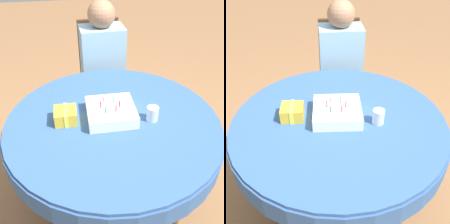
{
  "view_description": "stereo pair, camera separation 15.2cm",
  "coord_description": "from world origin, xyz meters",
  "views": [
    {
      "loc": [
        -0.2,
        -1.2,
        1.65
      ],
      "look_at": [
        -0.0,
        0.01,
        0.75
      ],
      "focal_mm": 42.0,
      "sensor_mm": 36.0,
      "label": 1
    },
    {
      "loc": [
        -0.05,
        -1.22,
        1.65
      ],
      "look_at": [
        -0.0,
        0.01,
        0.75
      ],
      "focal_mm": 42.0,
      "sensor_mm": 36.0,
      "label": 2
    }
  ],
  "objects": [
    {
      "name": "ground_plane",
      "position": [
        0.0,
        0.0,
        0.0
      ],
      "size": [
        12.0,
        12.0,
        0.0
      ],
      "primitive_type": "plane",
      "color": "#8C603D"
    },
    {
      "name": "birthday_cake",
      "position": [
        -0.01,
        0.02,
        0.74
      ],
      "size": [
        0.28,
        0.28,
        0.11
      ],
      "color": "white",
      "rests_on": "dining_table"
    },
    {
      "name": "gift_box",
      "position": [
        -0.27,
        0.02,
        0.74
      ],
      "size": [
        0.13,
        0.13,
        0.09
      ],
      "color": "gold",
      "rests_on": "dining_table"
    },
    {
      "name": "person",
      "position": [
        0.06,
        0.84,
        0.71
      ],
      "size": [
        0.37,
        0.35,
        1.17
      ],
      "rotation": [
        0.0,
        0.0,
        0.06
      ],
      "color": "#9E7051",
      "rests_on": "ground_plane"
    },
    {
      "name": "drinking_glass",
      "position": [
        0.22,
        -0.05,
        0.75
      ],
      "size": [
        0.07,
        0.07,
        0.09
      ],
      "color": "silver",
      "rests_on": "dining_table"
    },
    {
      "name": "dining_table",
      "position": [
        0.0,
        0.0,
        0.62
      ],
      "size": [
        1.27,
        1.27,
        0.7
      ],
      "color": "#335689",
      "rests_on": "ground_plane"
    },
    {
      "name": "chair",
      "position": [
        0.05,
        0.94,
        0.52
      ],
      "size": [
        0.42,
        0.42,
        0.97
      ],
      "rotation": [
        0.0,
        0.0,
        0.06
      ],
      "color": "#4C331E",
      "rests_on": "ground_plane"
    }
  ]
}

